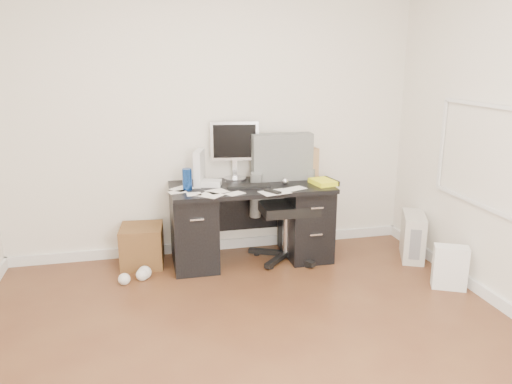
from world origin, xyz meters
TOP-DOWN VIEW (x-y plane):
  - ground at (0.00, 0.00)m, footprint 4.00×4.00m
  - room_shell at (0.03, 0.03)m, footprint 4.02×4.02m
  - desk at (0.30, 1.65)m, footprint 1.50×0.70m
  - loose_papers at (0.10, 1.60)m, footprint 1.10×0.60m
  - lcd_monitor at (0.19, 1.89)m, footprint 0.50×0.33m
  - keyboard at (0.26, 1.59)m, footprint 0.42×0.20m
  - computer_mouse at (0.62, 1.60)m, footprint 0.09×0.09m
  - travel_mug at (-0.30, 1.62)m, footprint 0.11×0.11m
  - white_binder at (-0.17, 1.78)m, footprint 0.21×0.31m
  - magazine_file at (0.94, 1.88)m, footprint 0.17×0.28m
  - pen_cup at (0.49, 1.90)m, footprint 0.13×0.13m
  - yellow_book at (0.98, 1.53)m, footprint 0.24×0.28m
  - paper_remote at (0.45, 1.35)m, footprint 0.30×0.26m
  - office_chair at (0.64, 1.61)m, footprint 0.69×0.69m
  - pc_tower at (1.85, 1.34)m, footprint 0.37×0.49m
  - shopping_bag at (1.81, 0.66)m, footprint 0.34×0.30m
  - wicker_basket at (-0.73, 1.76)m, footprint 0.42×0.42m
  - desk_printer at (0.83, 1.72)m, footprint 0.34×0.28m

SIDE VIEW (x-z plane):
  - ground at x=0.00m, z-range 0.00..0.00m
  - desk_printer at x=0.83m, z-range 0.00..0.19m
  - shopping_bag at x=1.81m, z-range 0.00..0.38m
  - wicker_basket at x=-0.73m, z-range 0.00..0.38m
  - pc_tower at x=1.85m, z-range 0.00..0.45m
  - desk at x=0.30m, z-range 0.02..0.77m
  - office_chair at x=0.64m, z-range 0.00..1.20m
  - loose_papers at x=0.10m, z-range 0.75..0.75m
  - paper_remote at x=0.45m, z-range 0.75..0.77m
  - keyboard at x=0.26m, z-range 0.75..0.77m
  - yellow_book at x=0.98m, z-range 0.75..0.79m
  - computer_mouse at x=0.62m, z-range 0.75..0.82m
  - travel_mug at x=-0.30m, z-range 0.75..0.94m
  - pen_cup at x=0.49m, z-range 0.75..1.00m
  - magazine_file at x=0.94m, z-range 0.75..1.05m
  - white_binder at x=-0.17m, z-range 0.75..1.08m
  - lcd_monitor at x=0.19m, z-range 0.75..1.33m
  - room_shell at x=0.03m, z-range 0.30..3.01m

